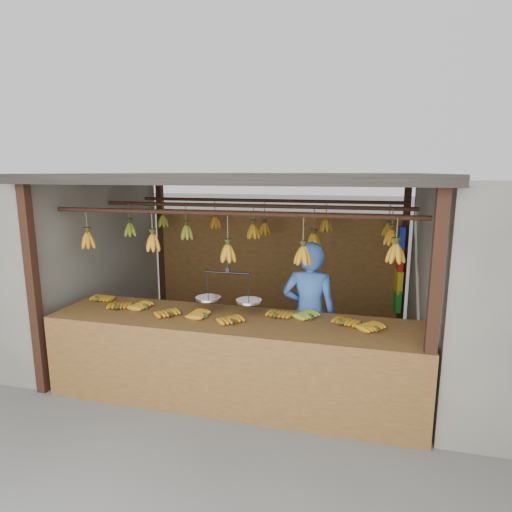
# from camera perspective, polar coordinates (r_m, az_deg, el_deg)

# --- Properties ---
(ground) EXTENTS (80.00, 80.00, 0.00)m
(ground) POSITION_cam_1_polar(r_m,az_deg,el_deg) (5.90, -0.74, -13.05)
(ground) COLOR #5B5B57
(stall) EXTENTS (4.30, 3.30, 2.40)m
(stall) POSITION_cam_1_polar(r_m,az_deg,el_deg) (5.71, 0.07, 6.67)
(stall) COLOR black
(stall) RESTS_ON ground
(neighbor_left) EXTENTS (3.00, 3.00, 2.30)m
(neighbor_left) POSITION_cam_1_polar(r_m,az_deg,el_deg) (7.32, -29.12, -0.24)
(neighbor_left) COLOR slate
(neighbor_left) RESTS_ON ground
(counter) EXTENTS (3.92, 0.89, 0.96)m
(counter) POSITION_cam_1_polar(r_m,az_deg,el_deg) (4.50, -3.71, -11.03)
(counter) COLOR brown
(counter) RESTS_ON ground
(hanging_bananas) EXTENTS (3.60, 2.21, 0.37)m
(hanging_bananas) POSITION_cam_1_polar(r_m,az_deg,el_deg) (5.42, -0.76, 2.85)
(hanging_bananas) COLOR #B57A13
(hanging_bananas) RESTS_ON ground
(balance_scale) EXTENTS (0.72, 0.28, 0.94)m
(balance_scale) POSITION_cam_1_polar(r_m,az_deg,el_deg) (4.60, -3.72, -5.20)
(balance_scale) COLOR black
(balance_scale) RESTS_ON ground
(vendor) EXTENTS (0.62, 0.42, 1.68)m
(vendor) POSITION_cam_1_polar(r_m,az_deg,el_deg) (4.89, 7.10, -7.80)
(vendor) COLOR #3359A5
(vendor) RESTS_ON ground
(bag_bundles) EXTENTS (0.08, 0.26, 1.28)m
(bag_bundles) POSITION_cam_1_polar(r_m,az_deg,el_deg) (6.72, 18.58, -1.78)
(bag_bundles) COLOR #1426BF
(bag_bundles) RESTS_ON ground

